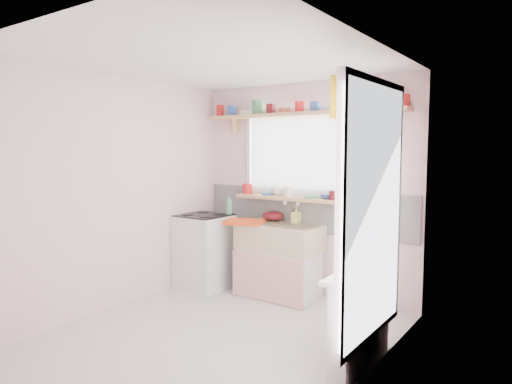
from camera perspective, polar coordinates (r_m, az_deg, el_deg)
The scene contains 19 objects.
room at distance 4.47m, azimuth 8.85°, elevation 0.82°, with size 3.20×3.20×3.20m.
sink_unit at distance 5.39m, azimuth 2.95°, elevation -8.47°, with size 0.95×0.65×1.11m.
cooker at distance 5.75m, azimuth -6.47°, elevation -7.32°, with size 0.58×0.58×0.93m.
radiator_ledge at distance 3.83m, azimuth 12.96°, elevation -14.98°, with size 0.22×0.95×0.78m.
windowsill at distance 5.42m, azimuth 4.04°, elevation -0.78°, with size 1.40×0.22×0.04m, color tan.
pine_shelf at distance 5.32m, azimuth 5.45°, elevation 9.66°, with size 2.52×0.24×0.04m, color tan.
shelf_crockery at distance 5.34m, azimuth 5.29°, elevation 10.45°, with size 2.47×0.11×0.12m.
sill_crockery at distance 5.41m, azimuth 4.04°, elevation 0.02°, with size 1.35×0.11×0.12m.
dish_tray at distance 5.35m, azimuth -1.49°, elevation -3.76°, with size 0.43×0.32×0.04m, color #ED4815.
colander at distance 5.59m, azimuth 2.15°, elevation -2.97°, with size 0.26×0.26×0.12m, color #590F16.
jade_plant at distance 4.06m, azimuth 14.13°, elevation -4.73°, with size 0.44×0.38×0.49m, color #2C6D2B.
fruit_bowl at distance 4.10m, azimuth 14.06°, elevation -7.59°, with size 0.30×0.30×0.07m, color silver.
herb_pot at distance 3.32m, azimuth 11.01°, elevation -9.19°, with size 0.12×0.08×0.23m, color #336C2B.
soap_bottle_sink at distance 5.41m, azimuth 5.04°, elevation -2.84°, with size 0.09×0.09×0.20m, color #C0CB5A.
sill_cup at distance 5.57m, azimuth 2.62°, elevation 0.12°, with size 0.13×0.13×0.10m, color silver.
sill_bowl at distance 5.24m, azimuth 8.98°, elevation -0.54°, with size 0.17×0.17×0.05m, color #344CAB.
shelf_vase at distance 4.86m, azimuth 15.38°, elevation 10.98°, with size 0.14×0.14×0.14m, color #A44C32.
cooker_bottle at distance 5.68m, azimuth -3.40°, elevation -1.55°, with size 0.09×0.09×0.24m, color #468D5D.
fruit at distance 4.09m, azimuth 14.19°, elevation -6.75°, with size 0.20×0.14×0.10m.
Camera 1 is at (2.63, -3.14, 1.72)m, focal length 32.00 mm.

